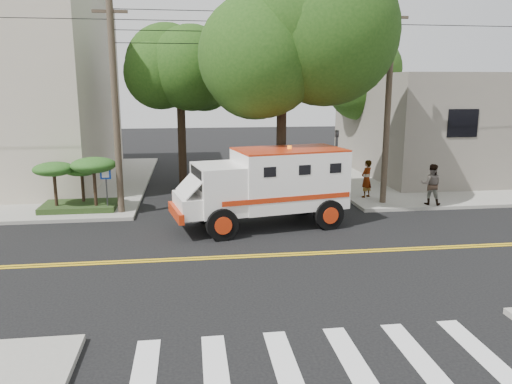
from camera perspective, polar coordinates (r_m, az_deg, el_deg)
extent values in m
plane|color=black|center=(16.69, 1.77, -7.24)|extent=(100.00, 100.00, 0.00)
cube|color=gray|center=(33.64, 21.11, 2.02)|extent=(17.00, 17.00, 0.15)
cube|color=slate|center=(34.45, 23.31, 7.23)|extent=(14.00, 12.00, 6.00)
cylinder|color=#382D23|center=(21.76, -15.75, 8.98)|extent=(0.28, 0.28, 9.00)
cylinder|color=#382D23|center=(23.50, 14.83, 9.24)|extent=(0.28, 0.28, 9.00)
cylinder|color=black|center=(22.49, 2.92, 6.95)|extent=(0.44, 0.44, 7.00)
sphere|color=#1B3D10|center=(22.45, 3.02, 15.89)|extent=(5.32, 5.32, 5.32)
sphere|color=#1B3D10|center=(21.99, 6.48, 17.40)|extent=(4.56, 4.56, 4.56)
cylinder|color=black|center=(27.67, -8.47, 6.37)|extent=(0.44, 0.44, 5.60)
sphere|color=#1B3D10|center=(27.53, -8.66, 12.18)|extent=(3.92, 3.92, 3.92)
sphere|color=#1B3D10|center=(26.97, -6.88, 13.12)|extent=(3.36, 3.36, 3.36)
cylinder|color=black|center=(33.52, 11.84, 7.55)|extent=(0.44, 0.44, 5.95)
sphere|color=#1B3D10|center=(33.42, 12.07, 12.64)|extent=(4.20, 4.20, 4.20)
sphere|color=#1B3D10|center=(33.18, 13.96, 13.33)|extent=(3.60, 3.60, 3.60)
cylinder|color=#3F3F42|center=(22.39, 9.09, 2.40)|extent=(0.12, 0.12, 3.60)
imported|color=#3F3F42|center=(22.20, 9.21, 5.84)|extent=(0.15, 0.18, 0.90)
cylinder|color=#3F3F42|center=(22.49, -16.68, 0.00)|extent=(0.06, 0.06, 2.00)
cube|color=#0C33A5|center=(22.28, -16.83, 1.98)|extent=(0.45, 0.03, 0.45)
cube|color=#1E3314|center=(23.46, -19.49, -1.52)|extent=(3.20, 2.00, 0.24)
cylinder|color=black|center=(23.20, -21.96, 0.37)|extent=(0.14, 0.14, 1.52)
ellipsoid|color=#1D4815|center=(23.05, -22.13, 2.45)|extent=(1.73, 1.73, 0.60)
cylinder|color=black|center=(23.66, -19.19, 0.60)|extent=(0.14, 0.14, 1.36)
ellipsoid|color=#1D4815|center=(23.52, -19.32, 2.42)|extent=(1.55, 1.55, 0.54)
cylinder|color=black|center=(22.63, -17.93, 0.59)|extent=(0.14, 0.14, 1.68)
ellipsoid|color=#1D4815|center=(22.46, -18.09, 2.95)|extent=(1.91, 1.91, 0.66)
cube|color=white|center=(19.93, 3.80, 1.56)|extent=(4.60, 3.26, 2.26)
cube|color=white|center=(19.05, -4.28, 0.39)|extent=(2.16, 2.66, 1.83)
cube|color=black|center=(18.77, -6.78, 1.66)|extent=(0.43, 1.80, 0.75)
cube|color=white|center=(18.92, -7.56, -1.43)|extent=(1.38, 2.30, 0.75)
cube|color=#B82B0E|center=(18.89, -9.13, -2.35)|extent=(0.65, 2.30, 0.38)
cube|color=#B82B0E|center=(19.75, 3.85, 4.87)|extent=(4.60, 3.26, 0.06)
cylinder|color=black|center=(18.12, -3.90, -3.72)|extent=(1.23, 0.57, 1.18)
cylinder|color=black|center=(20.38, -5.68, -1.95)|extent=(1.23, 0.57, 1.18)
cylinder|color=black|center=(19.64, 8.30, -2.56)|extent=(1.23, 0.57, 1.18)
cylinder|color=black|center=(21.74, 5.40, -1.04)|extent=(1.23, 0.57, 1.18)
imported|color=gray|center=(24.80, 12.52, 1.49)|extent=(0.80, 0.74, 1.83)
imported|color=gray|center=(24.09, 19.41, 0.83)|extent=(1.13, 1.04, 1.88)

